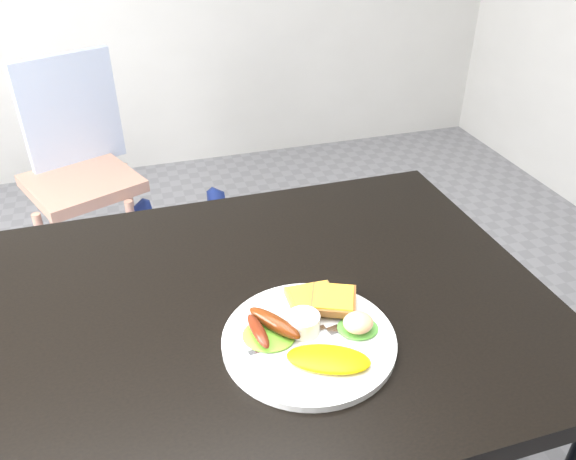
# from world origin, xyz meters

# --- Properties ---
(dining_table) EXTENTS (1.20, 0.80, 0.04)m
(dining_table) POSITION_xyz_m (0.00, 0.00, 0.73)
(dining_table) COLOR black
(dining_table) RESTS_ON ground
(dining_chair) EXTENTS (0.47, 0.47, 0.04)m
(dining_chair) POSITION_xyz_m (-0.31, 1.20, 0.45)
(dining_chair) COLOR tan
(dining_chair) RESTS_ON ground
(person) EXTENTS (0.67, 0.51, 1.68)m
(person) POSITION_xyz_m (0.18, 0.45, 0.84)
(person) COLOR navy
(person) RESTS_ON ground
(plate) EXTENTS (0.29, 0.29, 0.01)m
(plate) POSITION_xyz_m (0.12, -0.13, 0.76)
(plate) COLOR white
(plate) RESTS_ON dining_table
(lettuce_left) EXTENTS (0.12, 0.11, 0.01)m
(lettuce_left) POSITION_xyz_m (0.05, -0.11, 0.77)
(lettuce_left) COLOR #68A123
(lettuce_left) RESTS_ON plate
(lettuce_right) EXTENTS (0.08, 0.08, 0.01)m
(lettuce_right) POSITION_xyz_m (0.20, -0.13, 0.77)
(lettuce_right) COLOR #3C902B
(lettuce_right) RESTS_ON plate
(omelette) EXTENTS (0.15, 0.11, 0.02)m
(omelette) POSITION_xyz_m (0.13, -0.19, 0.77)
(omelette) COLOR yellow
(omelette) RESTS_ON plate
(sausage_a) EXTENTS (0.03, 0.09, 0.02)m
(sausage_a) POSITION_xyz_m (0.03, -0.11, 0.78)
(sausage_a) COLOR #621410
(sausage_a) RESTS_ON lettuce_left
(sausage_b) EXTENTS (0.08, 0.11, 0.03)m
(sausage_b) POSITION_xyz_m (0.06, -0.10, 0.78)
(sausage_b) COLOR #5C2113
(sausage_b) RESTS_ON lettuce_left
(ramekin) EXTENTS (0.07, 0.07, 0.03)m
(ramekin) POSITION_xyz_m (0.11, -0.11, 0.78)
(ramekin) COLOR white
(ramekin) RESTS_ON plate
(toast_a) EXTENTS (0.09, 0.09, 0.01)m
(toast_a) POSITION_xyz_m (0.15, -0.05, 0.77)
(toast_a) COLOR brown
(toast_a) RESTS_ON plate
(toast_b) EXTENTS (0.10, 0.10, 0.01)m
(toast_b) POSITION_xyz_m (0.18, -0.07, 0.78)
(toast_b) COLOR olive
(toast_b) RESTS_ON toast_a
(potato_salad) EXTENTS (0.06, 0.06, 0.03)m
(potato_salad) POSITION_xyz_m (0.20, -0.14, 0.79)
(potato_salad) COLOR beige
(potato_salad) RESTS_ON lettuce_right
(fork) EXTENTS (0.14, 0.04, 0.00)m
(fork) POSITION_xyz_m (0.08, -0.13, 0.76)
(fork) COLOR #ADAFB7
(fork) RESTS_ON plate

